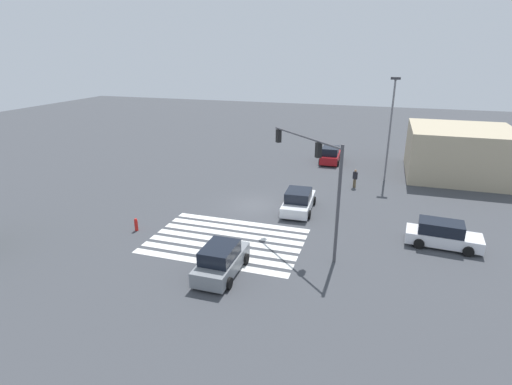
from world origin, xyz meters
TOP-DOWN VIEW (x-y plane):
  - ground_plane at (0.00, 0.00)m, footprint 122.99×122.99m
  - crosswalk_markings at (0.00, -6.09)m, footprint 9.37×6.30m
  - traffic_signal_mast at (5.30, -5.30)m, footprint 4.85×4.85m
  - car_0 at (12.61, -2.82)m, footprint 4.36×2.15m
  - car_1 at (3.22, 0.14)m, footprint 2.32×4.66m
  - car_2 at (1.19, -9.77)m, footprint 2.01×4.12m
  - car_3 at (3.66, 14.21)m, footprint 2.11×4.19m
  - corner_building at (15.51, 13.16)m, footprint 8.89×8.89m
  - pedestrian at (6.74, 6.68)m, footprint 0.41×0.41m
  - street_light_pole_a at (9.17, 9.55)m, footprint 0.80×0.36m
  - fire_hydrant at (-6.13, -6.51)m, footprint 0.22×0.22m

SIDE VIEW (x-z plane):
  - ground_plane at x=0.00m, z-range 0.00..0.00m
  - crosswalk_markings at x=0.00m, z-range 0.00..0.01m
  - fire_hydrant at x=-6.13m, z-range 0.00..0.86m
  - car_1 at x=3.22m, z-range -0.08..1.52m
  - car_0 at x=12.61m, z-range -0.04..1.52m
  - car_2 at x=1.19m, z-range -0.07..1.62m
  - car_3 at x=3.66m, z-range -0.07..1.64m
  - pedestrian at x=6.74m, z-range 0.09..1.69m
  - corner_building at x=15.51m, z-range 0.00..4.50m
  - traffic_signal_mast at x=5.30m, z-range 1.47..8.14m
  - street_light_pole_a at x=9.17m, z-range 0.82..9.84m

